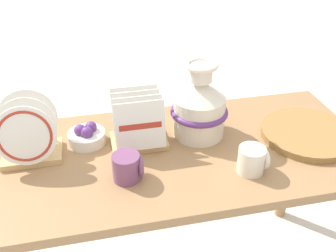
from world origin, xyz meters
The scene contains 8 objects.
display_table centered at (0.00, 0.00, 0.63)m, with size 1.47×0.65×0.73m.
ceramic_vase centered at (0.14, 0.09, 0.85)m, with size 0.22×0.22×0.29m.
dish_rack_round_plates centered at (-0.47, 0.07, 0.81)m, with size 0.20×0.17×0.23m.
dish_rack_square_plates centered at (-0.09, 0.08, 0.80)m, with size 0.20×0.16×0.20m.
wicker_charger_stack centered at (0.54, -0.02, 0.74)m, with size 0.35×0.35×0.03m.
mug_plum_glaze centered at (-0.16, -0.11, 0.77)m, with size 0.10×0.09×0.09m.
mug_cream_glaze centered at (0.25, -0.17, 0.77)m, with size 0.10×0.09×0.09m.
fruit_bowl centered at (-0.28, 0.12, 0.76)m, with size 0.14×0.14×0.08m.
Camera 1 is at (-0.25, -1.11, 1.57)m, focal length 42.00 mm.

